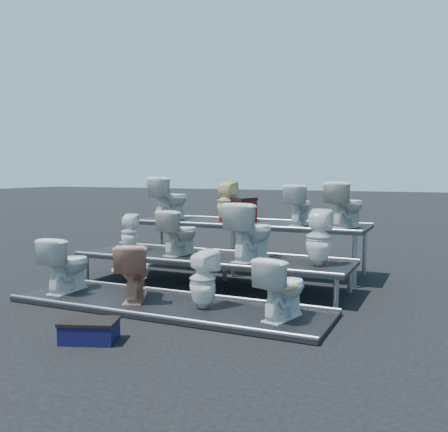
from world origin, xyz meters
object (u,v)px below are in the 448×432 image
at_px(toilet_1, 134,271).
at_px(toilet_0, 67,264).
at_px(toilet_11, 346,205).
at_px(step_stool, 89,332).
at_px(toilet_4, 129,232).
at_px(toilet_10, 299,205).
at_px(toilet_2, 203,279).
at_px(toilet_3, 282,287).
at_px(toilet_8, 170,198).
at_px(red_crate, 238,211).
at_px(toilet_7, 319,237).
at_px(toilet_9, 226,201).
at_px(toilet_6, 251,231).
at_px(toilet_5, 179,232).

bearing_deg(toilet_1, toilet_0, -24.98).
xyz_separation_m(toilet_11, step_stool, (-1.83, -4.03, -1.13)).
height_order(toilet_4, toilet_11, toilet_11).
bearing_deg(toilet_10, toilet_2, 78.32).
distance_m(toilet_3, toilet_10, 2.77).
relative_size(toilet_8, red_crate, 1.49).
bearing_deg(toilet_7, step_stool, 57.52).
bearing_deg(toilet_8, toilet_1, 122.96).
distance_m(toilet_4, toilet_9, 1.80).
distance_m(toilet_6, red_crate, 1.64).
bearing_deg(toilet_5, toilet_7, -169.49).
height_order(toilet_10, step_stool, toilet_10).
bearing_deg(toilet_4, toilet_9, -147.68).
bearing_deg(toilet_7, toilet_3, 85.17).
distance_m(toilet_0, toilet_10, 3.76).
height_order(toilet_9, toilet_11, same).
bearing_deg(toilet_5, toilet_8, -43.91).
bearing_deg(red_crate, toilet_5, -86.61).
xyz_separation_m(toilet_1, toilet_9, (0.17, 2.60, 0.79)).
bearing_deg(toilet_7, toilet_9, -33.84).
relative_size(toilet_6, toilet_8, 1.07).
bearing_deg(toilet_2, toilet_6, -78.04).
relative_size(toilet_1, red_crate, 1.42).
bearing_deg(toilet_6, toilet_0, 40.23).
bearing_deg(toilet_10, toilet_8, -1.53).
relative_size(toilet_5, red_crate, 1.32).
distance_m(toilet_4, toilet_7, 3.12).
xyz_separation_m(toilet_1, red_crate, (0.34, 2.72, 0.61)).
height_order(toilet_8, toilet_10, toilet_8).
bearing_deg(red_crate, toilet_4, -114.21).
xyz_separation_m(toilet_8, step_stool, (1.41, -4.03, -1.16)).
height_order(toilet_7, toilet_9, toilet_9).
xyz_separation_m(toilet_0, toilet_9, (1.31, 2.60, 0.78)).
bearing_deg(toilet_8, toilet_2, 139.75).
bearing_deg(toilet_3, toilet_5, -18.15).
bearing_deg(toilet_10, toilet_9, -1.53).
distance_m(toilet_5, toilet_10, 2.04).
bearing_deg(toilet_5, toilet_3, 158.59).
height_order(toilet_9, step_stool, toilet_9).
height_order(toilet_0, toilet_9, toilet_9).
height_order(toilet_6, red_crate, toilet_6).
relative_size(toilet_8, toilet_9, 1.09).
bearing_deg(toilet_4, red_crate, -149.04).
relative_size(toilet_0, toilet_3, 1.08).
relative_size(toilet_4, toilet_6, 0.71).
bearing_deg(toilet_1, toilet_2, 155.02).
distance_m(toilet_8, red_crate, 1.34).
distance_m(toilet_5, toilet_11, 2.68).
relative_size(toilet_6, toilet_9, 1.16).
bearing_deg(toilet_6, toilet_1, 59.33).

